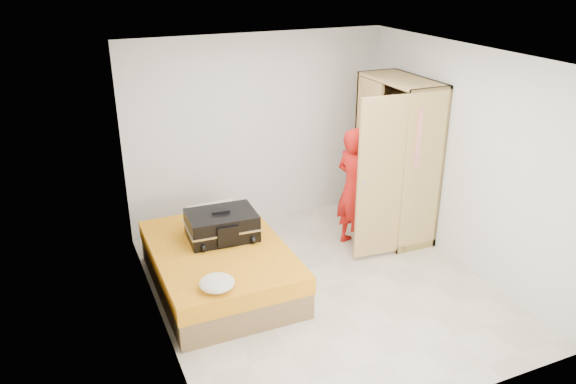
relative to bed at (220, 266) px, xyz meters
name	(u,v)px	position (x,y,z in m)	size (l,w,h in m)	color
room	(326,182)	(1.05, -0.51, 1.05)	(4.00, 4.02, 2.60)	beige
bed	(220,266)	(0.00, 0.00, 0.00)	(1.42, 2.02, 0.50)	olive
wardrobe	(395,164)	(2.50, 0.35, 0.75)	(1.17, 1.20, 2.10)	tan
person	(354,189)	(1.86, 0.27, 0.54)	(0.58, 0.38, 1.58)	red
suitcase	(222,225)	(0.11, 0.21, 0.40)	(0.82, 0.63, 0.34)	black
round_cushion	(217,283)	(-0.26, -0.81, 0.31)	(0.34, 0.34, 0.13)	white
pillow	(214,210)	(0.19, 0.85, 0.30)	(0.58, 0.29, 0.11)	white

